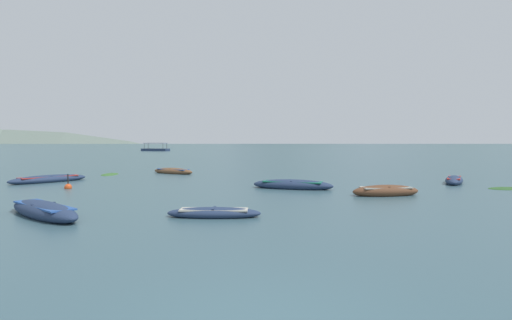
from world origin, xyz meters
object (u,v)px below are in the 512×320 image
rowboat_0 (173,171)px  rowboat_3 (214,213)px  rowboat_4 (386,191)px  rowboat_2 (293,185)px  rowboat_1 (455,180)px  mooring_buoy (69,187)px  rowboat_6 (44,210)px  ferry_0 (156,150)px  rowboat_5 (49,179)px

rowboat_0 → rowboat_3: bearing=-73.7°
rowboat_0 → rowboat_4: (12.26, -12.28, 0.01)m
rowboat_2 → rowboat_4: (3.95, -2.54, -0.00)m
rowboat_4 → rowboat_3: bearing=-145.1°
rowboat_1 → rowboat_2: bearing=-165.0°
rowboat_4 → mooring_buoy: bearing=170.9°
rowboat_1 → rowboat_6: size_ratio=0.85×
rowboat_4 → ferry_0: ferry_0 is taller
rowboat_5 → mooring_buoy: mooring_buoy is taller
rowboat_3 → rowboat_5: size_ratio=0.70×
rowboat_2 → ferry_0: ferry_0 is taller
rowboat_2 → rowboat_5: (-14.41, 3.33, -0.02)m
ferry_0 → mooring_buoy: bearing=-77.9°
rowboat_4 → rowboat_6: rowboat_4 is taller
rowboat_2 → rowboat_4: bearing=-32.8°
ferry_0 → mooring_buoy: (19.53, -91.37, -0.36)m
rowboat_5 → rowboat_3: bearing=-44.3°
rowboat_0 → rowboat_5: rowboat_0 is taller
rowboat_3 → rowboat_6: rowboat_6 is taller
rowboat_5 → mooring_buoy: (2.82, -3.38, -0.08)m
rowboat_2 → mooring_buoy: (-11.59, -0.05, -0.10)m
rowboat_3 → rowboat_4: size_ratio=0.93×
rowboat_2 → rowboat_6: 11.48m
rowboat_6 → ferry_0: 101.27m
rowboat_0 → rowboat_4: size_ratio=1.17×
rowboat_4 → rowboat_5: 19.28m
rowboat_5 → ferry_0: ferry_0 is taller
rowboat_0 → rowboat_1: (18.01, -7.14, 0.00)m
mooring_buoy → rowboat_0: bearing=71.4°
rowboat_3 → ferry_0: (-27.89, 98.88, 0.32)m
rowboat_2 → rowboat_4: size_ratio=1.34×
rowboat_6 → rowboat_1: bearing=28.6°
rowboat_0 → rowboat_1: rowboat_1 is taller
ferry_0 → mooring_buoy: size_ratio=9.76×
ferry_0 → rowboat_0: bearing=-74.4°
rowboat_3 → mooring_buoy: size_ratio=3.47×
rowboat_2 → rowboat_3: (-3.23, -7.56, -0.06)m
rowboat_2 → rowboat_4: rowboat_2 is taller
ferry_0 → rowboat_5: bearing=-79.2°
rowboat_1 → rowboat_4: rowboat_4 is taller
rowboat_2 → rowboat_3: bearing=-113.1°
rowboat_2 → rowboat_6: size_ratio=1.09×
ferry_0 → rowboat_2: bearing=-71.2°
rowboat_3 → rowboat_5: 15.61m
rowboat_0 → rowboat_6: 17.18m
rowboat_1 → rowboat_6: (-18.44, -10.04, 0.01)m
rowboat_0 → ferry_0: (-22.82, 81.59, 0.28)m
rowboat_0 → rowboat_6: rowboat_6 is taller
rowboat_0 → rowboat_2: bearing=-49.5°
rowboat_5 → rowboat_0: bearing=46.4°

